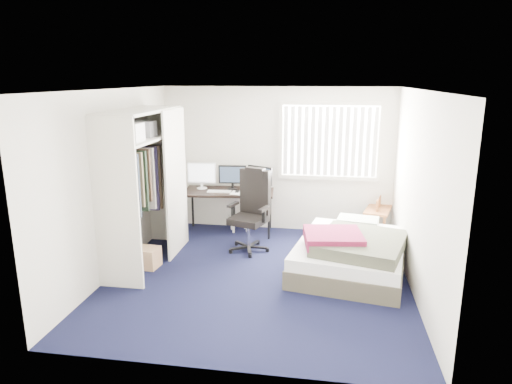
{
  "coord_description": "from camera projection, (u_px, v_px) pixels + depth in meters",
  "views": [
    {
      "loc": [
        0.88,
        -5.71,
        2.65
      ],
      "look_at": [
        -0.1,
        0.4,
        1.09
      ],
      "focal_mm": 32.0,
      "sensor_mm": 36.0,
      "label": 1
    }
  ],
  "objects": [
    {
      "name": "nightstand",
      "position": [
        378.0,
        212.0,
        7.64
      ],
      "size": [
        0.55,
        0.83,
        0.7
      ],
      "color": "brown",
      "rests_on": "ground"
    },
    {
      "name": "window_assembly",
      "position": [
        330.0,
        141.0,
        7.67
      ],
      "size": [
        1.72,
        0.09,
        1.32
      ],
      "color": "white",
      "rests_on": "ground"
    },
    {
      "name": "pine_box",
      "position": [
        145.0,
        257.0,
        6.53
      ],
      "size": [
        0.41,
        0.33,
        0.29
      ],
      "primitive_type": "cube",
      "rotation": [
        0.0,
        0.0,
        -0.11
      ],
      "color": "tan",
      "rests_on": "ground"
    },
    {
      "name": "office_chair",
      "position": [
        251.0,
        219.0,
        7.14
      ],
      "size": [
        0.76,
        0.76,
        1.29
      ],
      "color": "black",
      "rests_on": "ground"
    },
    {
      "name": "footstool",
      "position": [
        239.0,
        219.0,
        8.06
      ],
      "size": [
        0.41,
        0.37,
        0.27
      ],
      "color": "white",
      "rests_on": "ground"
    },
    {
      "name": "room_shell",
      "position": [
        258.0,
        168.0,
        5.88
      ],
      "size": [
        4.2,
        4.2,
        4.2
      ],
      "color": "silver",
      "rests_on": "ground"
    },
    {
      "name": "ground",
      "position": [
        258.0,
        276.0,
        6.25
      ],
      "size": [
        4.2,
        4.2,
        0.0
      ],
      "primitive_type": "plane",
      "color": "black",
      "rests_on": "ground"
    },
    {
      "name": "bed",
      "position": [
        351.0,
        252.0,
        6.38
      ],
      "size": [
        1.77,
        2.16,
        0.64
      ],
      "color": "#443F31",
      "rests_on": "ground"
    },
    {
      "name": "closet",
      "position": [
        144.0,
        172.0,
        6.43
      ],
      "size": [
        0.64,
        1.84,
        2.22
      ],
      "color": "beige",
      "rests_on": "ground"
    },
    {
      "name": "desk",
      "position": [
        229.0,
        189.0,
        7.85
      ],
      "size": [
        1.59,
        0.85,
        1.21
      ],
      "color": "black",
      "rests_on": "ground"
    }
  ]
}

